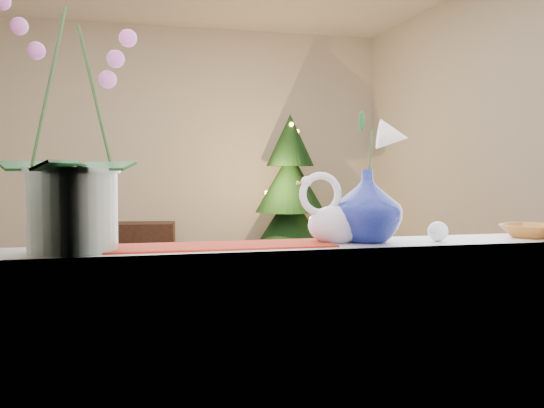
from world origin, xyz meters
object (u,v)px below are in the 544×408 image
at_px(xmas_tree, 290,199).
at_px(blue_vase, 367,200).
at_px(amber_dish, 531,232).
at_px(paperweight, 438,231).
at_px(swan, 336,210).
at_px(side_table, 134,253).
at_px(orchid_pot, 71,112).

bearing_deg(xmas_tree, blue_vase, -102.91).
height_order(amber_dish, xmas_tree, xmas_tree).
bearing_deg(blue_vase, paperweight, -12.12).
bearing_deg(swan, xmas_tree, 84.49).
xyz_separation_m(blue_vase, side_table, (-0.60, 4.61, -0.74)).
bearing_deg(swan, paperweight, 1.69).
bearing_deg(paperweight, side_table, 100.01).
bearing_deg(orchid_pot, paperweight, -1.30).
distance_m(blue_vase, xmas_tree, 4.36).
xyz_separation_m(orchid_pot, paperweight, (1.10, -0.03, -0.35)).
bearing_deg(paperweight, orchid_pot, 178.70).
bearing_deg(amber_dish, orchid_pot, -180.00).
bearing_deg(xmas_tree, amber_dish, -95.23).
height_order(blue_vase, amber_dish, blue_vase).
bearing_deg(amber_dish, paperweight, -176.01).
relative_size(orchid_pot, side_table, 0.93).
distance_m(orchid_pot, side_table, 4.74).
distance_m(orchid_pot, amber_dish, 1.51).
height_order(orchid_pot, blue_vase, orchid_pot).
xyz_separation_m(swan, paperweight, (0.33, -0.04, -0.07)).
relative_size(swan, blue_vase, 0.93).
bearing_deg(blue_vase, xmas_tree, 77.09).
xyz_separation_m(amber_dish, side_table, (-1.18, 4.63, -0.63)).
height_order(swan, paperweight, swan).
xyz_separation_m(swan, blue_vase, (0.11, 0.01, 0.03)).
height_order(orchid_pot, amber_dish, orchid_pot).
bearing_deg(xmas_tree, swan, -104.24).
height_order(orchid_pot, swan, orchid_pot).
height_order(orchid_pot, side_table, orchid_pot).
relative_size(paperweight, side_table, 0.08).
relative_size(swan, xmas_tree, 0.14).
distance_m(orchid_pot, paperweight, 1.16).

